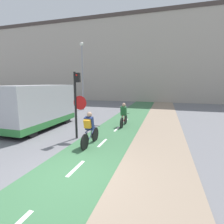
{
  "coord_description": "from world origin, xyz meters",
  "views": [
    {
      "loc": [
        2.61,
        -4.14,
        2.74
      ],
      "look_at": [
        0.0,
        4.51,
        1.2
      ],
      "focal_mm": 28.0,
      "sensor_mm": 36.0,
      "label": 1
    }
  ],
  "objects_px": {
    "traffic_light_pole": "(77,98)",
    "street_lamp_far": "(82,69)",
    "van": "(37,107)",
    "cyclist_far": "(124,116)",
    "cyclist_near": "(90,130)"
  },
  "relations": [
    {
      "from": "traffic_light_pole",
      "to": "street_lamp_far",
      "type": "bearing_deg",
      "value": 114.4
    },
    {
      "from": "street_lamp_far",
      "to": "van",
      "type": "distance_m",
      "value": 7.86
    },
    {
      "from": "traffic_light_pole",
      "to": "street_lamp_far",
      "type": "distance_m",
      "value": 9.47
    },
    {
      "from": "traffic_light_pole",
      "to": "cyclist_far",
      "type": "relative_size",
      "value": 1.85
    },
    {
      "from": "traffic_light_pole",
      "to": "cyclist_near",
      "type": "xyz_separation_m",
      "value": [
        0.97,
        -0.78,
        -1.28
      ]
    },
    {
      "from": "cyclist_far",
      "to": "van",
      "type": "height_order",
      "value": "van"
    },
    {
      "from": "traffic_light_pole",
      "to": "cyclist_near",
      "type": "relative_size",
      "value": 1.8
    },
    {
      "from": "street_lamp_far",
      "to": "van",
      "type": "relative_size",
      "value": 1.31
    },
    {
      "from": "traffic_light_pole",
      "to": "van",
      "type": "height_order",
      "value": "traffic_light_pole"
    },
    {
      "from": "street_lamp_far",
      "to": "van",
      "type": "height_order",
      "value": "street_lamp_far"
    },
    {
      "from": "cyclist_far",
      "to": "street_lamp_far",
      "type": "bearing_deg",
      "value": 135.15
    },
    {
      "from": "street_lamp_far",
      "to": "cyclist_far",
      "type": "bearing_deg",
      "value": -44.85
    },
    {
      "from": "traffic_light_pole",
      "to": "cyclist_near",
      "type": "bearing_deg",
      "value": -38.6
    },
    {
      "from": "cyclist_near",
      "to": "van",
      "type": "distance_m",
      "value": 4.65
    },
    {
      "from": "van",
      "to": "traffic_light_pole",
      "type": "bearing_deg",
      "value": -18.41
    }
  ]
}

